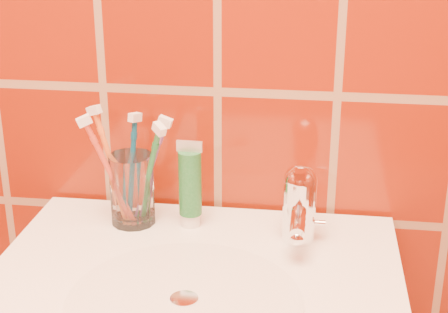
# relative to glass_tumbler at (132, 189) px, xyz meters

# --- Properties ---
(glass_tumbler) EXTENTS (0.09, 0.09, 0.11)m
(glass_tumbler) POSITION_rel_glass_tumbler_xyz_m (0.00, 0.00, 0.00)
(glass_tumbler) COLOR white
(glass_tumbler) RESTS_ON pedestal_sink
(toothpaste_tube) EXTENTS (0.04, 0.03, 0.14)m
(toothpaste_tube) POSITION_rel_glass_tumbler_xyz_m (0.09, 0.00, 0.01)
(toothpaste_tube) COLOR white
(toothpaste_tube) RESTS_ON pedestal_sink
(faucet) EXTENTS (0.05, 0.11, 0.12)m
(faucet) POSITION_rel_glass_tumbler_xyz_m (0.26, -0.03, 0.01)
(faucet) COLOR white
(faucet) RESTS_ON pedestal_sink
(toothbrush_0) EXTENTS (0.12, 0.11, 0.19)m
(toothbrush_0) POSITION_rel_glass_tumbler_xyz_m (-0.03, 0.00, 0.04)
(toothbrush_0) COLOR orange
(toothbrush_0) RESTS_ON glass_tumbler
(toothbrush_1) EXTENTS (0.15, 0.14, 0.20)m
(toothbrush_1) POSITION_rel_glass_tumbler_xyz_m (0.03, -0.02, 0.03)
(toothbrush_1) COLOR #1D6F36
(toothbrush_1) RESTS_ON glass_tumbler
(toothbrush_2) EXTENTS (0.14, 0.12, 0.19)m
(toothbrush_2) POSITION_rel_glass_tumbler_xyz_m (-0.03, -0.02, 0.03)
(toothbrush_2) COLOR #C03D29
(toothbrush_2) RESTS_ON glass_tumbler
(toothbrush_3) EXTENTS (0.06, 0.08, 0.18)m
(toothbrush_3) POSITION_rel_glass_tumbler_xyz_m (-0.00, 0.02, 0.03)
(toothbrush_3) COLOR navy
(toothbrush_3) RESTS_ON glass_tumbler
(toothbrush_4) EXTENTS (0.09, 0.08, 0.18)m
(toothbrush_4) POSITION_rel_glass_tumbler_xyz_m (0.03, 0.01, 0.03)
(toothbrush_4) COLOR #7A428E
(toothbrush_4) RESTS_ON glass_tumbler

